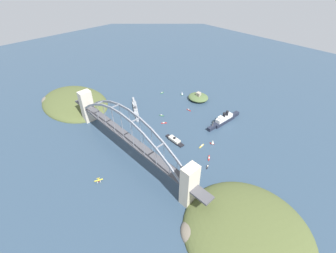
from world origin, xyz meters
The scene contains 18 objects.
ground_plane centered at (0.00, 0.00, 0.00)m, with size 1400.00×1400.00×0.00m, color #2D4256.
harbor_arch_bridge centered at (0.00, 0.00, 30.82)m, with size 300.80×19.82×75.24m.
headland_west_shore centered at (-197.14, 5.43, 0.00)m, with size 163.20×115.91×26.58m.
headland_east_shore centered at (189.75, 13.46, 0.00)m, with size 141.99×137.30×31.98m.
ocean_liner centered at (51.71, 168.34, 6.10)m, with size 13.85×81.40×21.07m.
naval_cruiser centered at (-90.88, 80.08, 2.60)m, with size 75.90×48.64×16.08m.
harbor_ferry_steamer centered at (28.02, 67.96, 2.33)m, with size 37.44×10.39×7.69m.
fort_island_mid_harbor centered at (-32.98, 197.82, 5.20)m, with size 41.70×39.17×16.59m.
seaplane_taxiing_near_bridge centered at (17.38, -63.22, 1.96)m, with size 7.71×10.84×4.75m.
small_boat_0 centered at (-19.90, 89.28, 0.66)m, with size 7.35×9.21×1.85m.
small_boat_1 centered at (-40.19, 102.37, 0.80)m, with size 8.94×5.08×2.19m.
small_boat_2 centered at (-104.07, 162.15, 0.83)m, with size 2.27×9.19×2.22m.
small_boat_3 centered at (66.29, 89.45, 0.74)m, with size 3.07×11.99×2.03m.
small_boat_4 centered at (91.09, 76.81, 0.83)m, with size 7.22×9.86×2.28m.
small_boat_5 centered at (100.69, 61.45, 0.80)m, with size 4.45×8.96×2.28m.
small_boat_6 centered at (74.60, 106.21, 4.14)m, with size 7.49×5.01×8.81m.
small_boat_7 centered at (-18.56, 152.86, 0.81)m, with size 9.87×2.18×2.30m.
small_boat_8 centered at (-68.81, 187.42, 4.02)m, with size 7.24×4.68×8.68m.
Camera 1 is at (232.17, -141.80, 245.59)m, focal length 25.36 mm.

